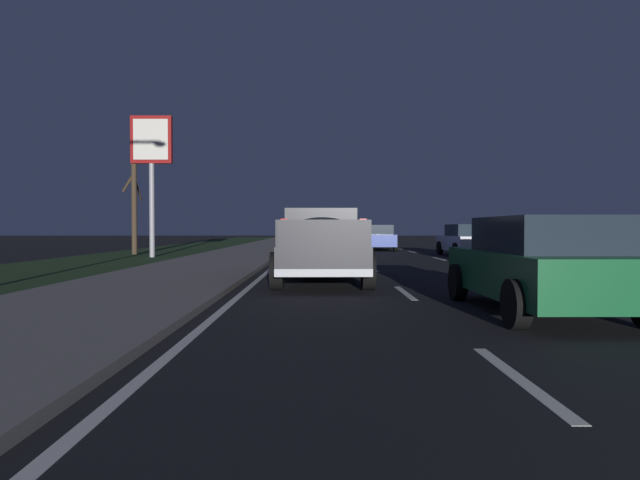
{
  "coord_description": "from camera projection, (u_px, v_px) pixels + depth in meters",
  "views": [
    {
      "loc": [
        -0.26,
        3.55,
        1.36
      ],
      "look_at": [
        13.18,
        3.53,
        1.07
      ],
      "focal_mm": 30.74,
      "sensor_mm": 36.0,
      "label": 1
    }
  ],
  "objects": [
    {
      "name": "lane_markings",
      "position": [
        327.0,
        252.0,
        30.76
      ],
      "size": [
        108.6,
        7.04,
        0.01
      ],
      "color": "silver",
      "rests_on": "ground"
    },
    {
      "name": "pickup_truck",
      "position": [
        321.0,
        243.0,
        13.8
      ],
      "size": [
        5.45,
        2.33,
        1.87
      ],
      "color": "#232328",
      "rests_on": "ground"
    },
    {
      "name": "sidewalk_shoulder",
      "position": [
        241.0,
        254.0,
        27.27
      ],
      "size": [
        108.0,
        4.0,
        0.12
      ],
      "primitive_type": "cube",
      "color": "slate",
      "rests_on": "ground"
    },
    {
      "name": "bare_tree_far",
      "position": [
        134.0,
        206.0,
        28.26
      ],
      "size": [
        1.14,
        1.11,
        4.75
      ],
      "color": "#423323",
      "rests_on": "ground"
    },
    {
      "name": "gas_price_sign",
      "position": [
        151.0,
        152.0,
        25.36
      ],
      "size": [
        0.27,
        1.9,
        6.56
      ],
      "color": "#99999E",
      "rests_on": "ground"
    },
    {
      "name": "grass_verge",
      "position": [
        141.0,
        255.0,
        27.27
      ],
      "size": [
        108.0,
        6.0,
        0.01
      ],
      "primitive_type": "cube",
      "color": "#1E3819",
      "rests_on": "ground"
    },
    {
      "name": "sedan_white",
      "position": [
        466.0,
        240.0,
        26.6
      ],
      "size": [
        4.45,
        2.1,
        1.54
      ],
      "color": "silver",
      "rests_on": "ground"
    },
    {
      "name": "sedan_blue",
      "position": [
        377.0,
        238.0,
        32.98
      ],
      "size": [
        4.4,
        2.02,
        1.54
      ],
      "color": "navy",
      "rests_on": "ground"
    },
    {
      "name": "ground",
      "position": [
        390.0,
        255.0,
        27.29
      ],
      "size": [
        144.0,
        144.0,
        0.0
      ],
      "primitive_type": "plane",
      "color": "black"
    },
    {
      "name": "sedan_silver",
      "position": [
        527.0,
        245.0,
        18.91
      ],
      "size": [
        4.42,
        2.05,
        1.54
      ],
      "color": "#B2B5BA",
      "rests_on": "ground"
    },
    {
      "name": "sedan_green",
      "position": [
        540.0,
        264.0,
        8.76
      ],
      "size": [
        4.41,
        2.04,
        1.54
      ],
      "color": "#14592D",
      "rests_on": "ground"
    }
  ]
}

